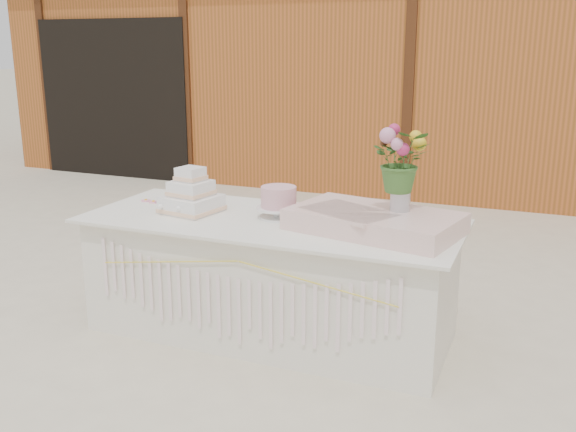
% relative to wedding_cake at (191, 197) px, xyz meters
% --- Properties ---
extents(ground, '(80.00, 80.00, 0.00)m').
position_rel_wedding_cake_xyz_m(ground, '(0.56, 0.02, -0.87)').
color(ground, beige).
rests_on(ground, ground).
extents(barn, '(12.60, 4.60, 3.30)m').
position_rel_wedding_cake_xyz_m(barn, '(0.54, 6.02, 0.80)').
color(barn, '#A85123').
rests_on(barn, ground).
extents(cake_table, '(2.40, 1.00, 0.77)m').
position_rel_wedding_cake_xyz_m(cake_table, '(0.56, 0.02, -0.48)').
color(cake_table, silver).
rests_on(cake_table, ground).
extents(wedding_cake, '(0.39, 0.39, 0.30)m').
position_rel_wedding_cake_xyz_m(wedding_cake, '(0.00, 0.00, 0.00)').
color(wedding_cake, white).
rests_on(wedding_cake, cake_table).
extents(pink_cake_stand, '(0.29, 0.29, 0.21)m').
position_rel_wedding_cake_xyz_m(pink_cake_stand, '(0.59, 0.07, 0.01)').
color(pink_cake_stand, white).
rests_on(pink_cake_stand, cake_table).
extents(satin_runner, '(1.07, 0.75, 0.12)m').
position_rel_wedding_cake_xyz_m(satin_runner, '(1.23, 0.02, -0.04)').
color(satin_runner, beige).
rests_on(satin_runner, cake_table).
extents(flower_vase, '(0.12, 0.12, 0.16)m').
position_rel_wedding_cake_xyz_m(flower_vase, '(1.37, 0.09, 0.10)').
color(flower_vase, '#B8B9BE').
rests_on(flower_vase, satin_runner).
extents(bouquet, '(0.39, 0.36, 0.37)m').
position_rel_wedding_cake_xyz_m(bouquet, '(1.37, 0.09, 0.37)').
color(bouquet, '#386327').
rests_on(bouquet, flower_vase).
extents(loose_flowers, '(0.23, 0.35, 0.02)m').
position_rel_wedding_cake_xyz_m(loose_flowers, '(-0.40, 0.14, -0.09)').
color(loose_flowers, pink).
rests_on(loose_flowers, cake_table).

